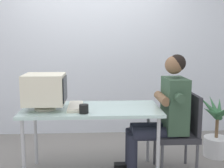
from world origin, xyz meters
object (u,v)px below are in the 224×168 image
at_px(potted_plant, 217,131).
at_px(keyboard, 75,106).
at_px(office_chair, 182,129).
at_px(crt_monitor, 45,89).
at_px(desk_mug, 84,109).
at_px(desk, 92,113).
at_px(person_seated, 164,111).

bearing_deg(potted_plant, keyboard, -167.57).
relative_size(keyboard, office_chair, 0.53).
bearing_deg(keyboard, potted_plant, 12.43).
distance_m(crt_monitor, keyboard, 0.36).
xyz_separation_m(crt_monitor, desk_mug, (0.40, -0.18, -0.16)).
bearing_deg(desk, desk_mug, -107.83).
relative_size(crt_monitor, person_seated, 0.32).
bearing_deg(desk, keyboard, 177.20).
relative_size(office_chair, person_seated, 0.67).
relative_size(desk, person_seated, 1.11).
relative_size(potted_plant, desk_mug, 7.65).
bearing_deg(desk, office_chair, 0.01).
relative_size(desk, potted_plant, 1.85).
height_order(desk, person_seated, person_seated).
bearing_deg(crt_monitor, keyboard, 9.74).
distance_m(office_chair, potted_plant, 0.70).
relative_size(crt_monitor, office_chair, 0.48).
xyz_separation_m(crt_monitor, person_seated, (1.24, 0.04, -0.25)).
distance_m(keyboard, person_seated, 0.94).
bearing_deg(desk_mug, person_seated, 14.69).
distance_m(crt_monitor, office_chair, 1.51).
height_order(desk, keyboard, keyboard).
distance_m(keyboard, desk_mug, 0.25).
bearing_deg(office_chair, desk_mug, -168.03).
bearing_deg(person_seated, office_chair, 0.00).
bearing_deg(keyboard, office_chair, -0.41).
xyz_separation_m(crt_monitor, keyboard, (0.30, 0.05, -0.19)).
height_order(desk, desk_mug, desk_mug).
bearing_deg(desk, crt_monitor, -174.76).
bearing_deg(crt_monitor, office_chair, 1.72).
height_order(person_seated, potted_plant, person_seated).
distance_m(person_seated, desk_mug, 0.87).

